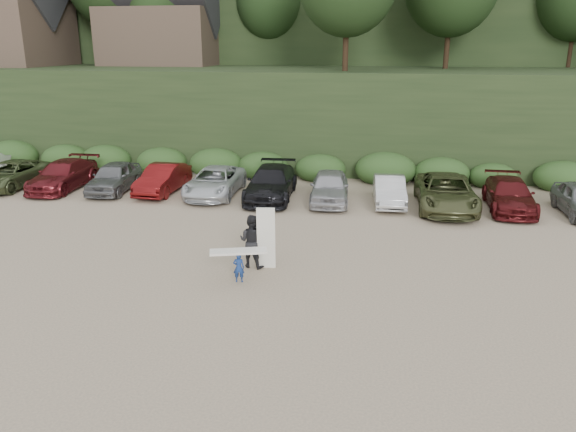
# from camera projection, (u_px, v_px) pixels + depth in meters

# --- Properties ---
(ground) EXTENTS (120.00, 120.00, 0.00)m
(ground) POSITION_uv_depth(u_px,v_px,m) (238.00, 276.00, 19.24)
(ground) COLOR tan
(ground) RESTS_ON ground
(hillside_backdrop) EXTENTS (90.00, 41.50, 28.00)m
(hillside_backdrop) POSITION_uv_depth(u_px,v_px,m) (337.00, 0.00, 49.70)
(hillside_backdrop) COLOR black
(hillside_backdrop) RESTS_ON ground
(parked_cars) EXTENTS (36.92, 6.10, 1.62)m
(parked_cars) POSITION_uv_depth(u_px,v_px,m) (222.00, 182.00, 28.87)
(parked_cars) COLOR #B5B4B9
(parked_cars) RESTS_ON ground
(child_surfer) EXTENTS (1.95, 1.05, 1.13)m
(child_surfer) POSITION_uv_depth(u_px,v_px,m) (239.00, 260.00, 18.54)
(child_surfer) COLOR navy
(child_surfer) RESTS_ON ground
(adult_surfer) EXTENTS (1.42, 0.91, 2.28)m
(adult_surfer) POSITION_uv_depth(u_px,v_px,m) (253.00, 241.00, 19.74)
(adult_surfer) COLOR black
(adult_surfer) RESTS_ON ground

